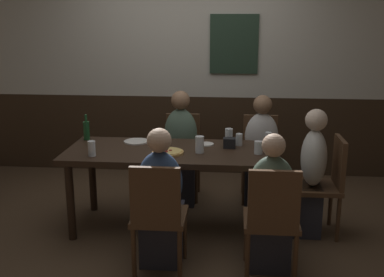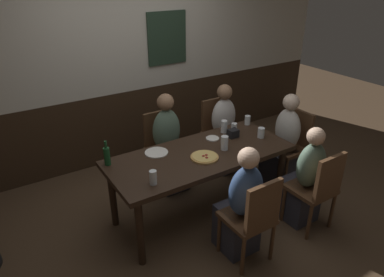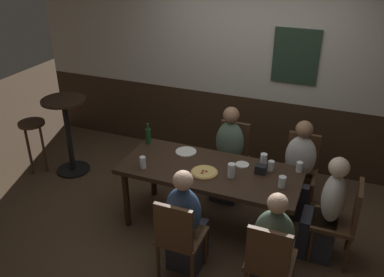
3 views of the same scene
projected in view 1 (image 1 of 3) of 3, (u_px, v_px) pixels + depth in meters
ground_plane at (173, 226)px, 4.35m from camera, size 12.00×12.00×0.00m
wall_back at (190, 67)px, 5.61m from camera, size 6.40×0.13×2.60m
dining_table at (172, 159)px, 4.19m from camera, size 1.88×0.80×0.74m
chair_right_near at (272, 217)px, 3.37m from camera, size 0.40×0.40×0.88m
chair_mid_far at (182, 151)px, 5.02m from camera, size 0.40×0.40×0.88m
chair_right_far at (260, 153)px, 4.95m from camera, size 0.40×0.40×0.88m
chair_head_east at (326, 180)px, 4.11m from camera, size 0.40×0.40×0.88m
chair_mid_near at (158, 212)px, 3.44m from camera, size 0.40×0.40×0.88m
person_right_near at (270, 213)px, 3.54m from camera, size 0.34×0.37×1.08m
person_mid_far at (180, 156)px, 4.86m from camera, size 0.34×0.37×1.16m
person_right_far at (261, 159)px, 4.79m from camera, size 0.34×0.37×1.13m
person_head_east at (307, 182)px, 4.13m from camera, size 0.37×0.34×1.13m
person_mid_near at (161, 208)px, 3.61m from camera, size 0.34×0.37×1.10m
pizza at (168, 152)px, 4.06m from camera, size 0.28×0.28×0.03m
pint_glass_amber at (268, 139)px, 4.36m from camera, size 0.07×0.07×0.11m
tumbler_short at (258, 148)px, 4.03m from camera, size 0.07×0.07×0.11m
pint_glass_pale at (200, 145)px, 4.07m from camera, size 0.08×0.08×0.15m
beer_glass_half at (239, 140)px, 4.30m from camera, size 0.06×0.06×0.11m
pint_glass_stout at (229, 137)px, 4.37m from camera, size 0.07×0.07×0.14m
tumbler_water at (92, 150)px, 3.97m from camera, size 0.06×0.06×0.13m
beer_bottle_green at (86, 130)px, 4.49m from camera, size 0.06×0.06×0.25m
plate_white_large at (136, 141)px, 4.43m from camera, size 0.23×0.23×0.01m
plate_white_small at (206, 144)px, 4.33m from camera, size 0.14×0.14×0.01m
condiment_caddy at (229, 143)px, 4.22m from camera, size 0.11×0.09×0.09m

